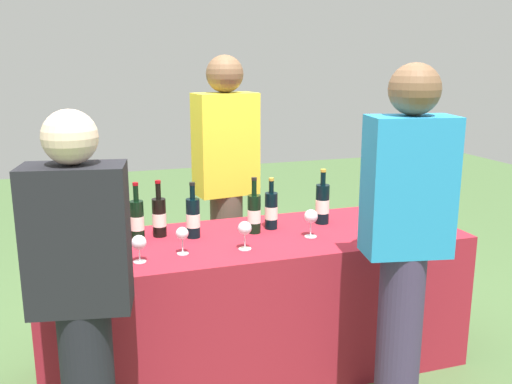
# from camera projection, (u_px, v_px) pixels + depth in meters

# --- Properties ---
(ground_plane) EXTENTS (12.00, 12.00, 0.00)m
(ground_plane) POSITION_uv_depth(u_px,v_px,m) (256.00, 363.00, 3.28)
(ground_plane) COLOR #476638
(tasting_table) EXTENTS (2.29, 0.78, 0.77)m
(tasting_table) POSITION_uv_depth(u_px,v_px,m) (256.00, 302.00, 3.19)
(tasting_table) COLOR maroon
(tasting_table) RESTS_ON ground_plane
(wine_bottle_0) EXTENTS (0.08, 0.08, 0.32)m
(wine_bottle_0) POSITION_uv_depth(u_px,v_px,m) (83.00, 222.00, 2.96)
(wine_bottle_0) COLOR black
(wine_bottle_0) RESTS_ON tasting_table
(wine_bottle_1) EXTENTS (0.07, 0.07, 0.32)m
(wine_bottle_1) POSITION_uv_depth(u_px,v_px,m) (105.00, 224.00, 2.91)
(wine_bottle_1) COLOR black
(wine_bottle_1) RESTS_ON tasting_table
(wine_bottle_2) EXTENTS (0.07, 0.07, 0.32)m
(wine_bottle_2) POSITION_uv_depth(u_px,v_px,m) (137.00, 220.00, 3.01)
(wine_bottle_2) COLOR black
(wine_bottle_2) RESTS_ON tasting_table
(wine_bottle_3) EXTENTS (0.08, 0.08, 0.31)m
(wine_bottle_3) POSITION_uv_depth(u_px,v_px,m) (159.00, 217.00, 3.08)
(wine_bottle_3) COLOR black
(wine_bottle_3) RESTS_ON tasting_table
(wine_bottle_4) EXTENTS (0.08, 0.08, 0.31)m
(wine_bottle_4) POSITION_uv_depth(u_px,v_px,m) (193.00, 217.00, 3.06)
(wine_bottle_4) COLOR black
(wine_bottle_4) RESTS_ON tasting_table
(wine_bottle_5) EXTENTS (0.07, 0.07, 0.32)m
(wine_bottle_5) POSITION_uv_depth(u_px,v_px,m) (254.00, 213.00, 3.14)
(wine_bottle_5) COLOR black
(wine_bottle_5) RESTS_ON tasting_table
(wine_bottle_6) EXTENTS (0.07, 0.07, 0.30)m
(wine_bottle_6) POSITION_uv_depth(u_px,v_px,m) (271.00, 210.00, 3.22)
(wine_bottle_6) COLOR black
(wine_bottle_6) RESTS_ON tasting_table
(wine_bottle_7) EXTENTS (0.08, 0.08, 0.33)m
(wine_bottle_7) POSITION_uv_depth(u_px,v_px,m) (322.00, 204.00, 3.32)
(wine_bottle_7) COLOR black
(wine_bottle_7) RESTS_ON tasting_table
(wine_glass_0) EXTENTS (0.07, 0.07, 0.13)m
(wine_glass_0) POSITION_uv_depth(u_px,v_px,m) (139.00, 243.00, 2.69)
(wine_glass_0) COLOR silver
(wine_glass_0) RESTS_ON tasting_table
(wine_glass_1) EXTENTS (0.06, 0.06, 0.14)m
(wine_glass_1) POSITION_uv_depth(u_px,v_px,m) (182.00, 234.00, 2.80)
(wine_glass_1) COLOR silver
(wine_glass_1) RESTS_ON tasting_table
(wine_glass_2) EXTENTS (0.07, 0.07, 0.15)m
(wine_glass_2) POSITION_uv_depth(u_px,v_px,m) (245.00, 229.00, 2.87)
(wine_glass_2) COLOR silver
(wine_glass_2) RESTS_ON tasting_table
(wine_glass_3) EXTENTS (0.07, 0.07, 0.15)m
(wine_glass_3) POSITION_uv_depth(u_px,v_px,m) (311.00, 217.00, 3.07)
(wine_glass_3) COLOR silver
(wine_glass_3) RESTS_ON tasting_table
(server_pouring) EXTENTS (0.42, 0.27, 1.74)m
(server_pouring) POSITION_uv_depth(u_px,v_px,m) (226.00, 179.00, 3.66)
(server_pouring) COLOR brown
(server_pouring) RESTS_ON ground_plane
(guest_0) EXTENTS (0.42, 0.28, 1.54)m
(guest_0) POSITION_uv_depth(u_px,v_px,m) (82.00, 291.00, 2.21)
(guest_0) COLOR black
(guest_0) RESTS_ON ground_plane
(guest_1) EXTENTS (0.42, 0.28, 1.71)m
(guest_1) POSITION_uv_depth(u_px,v_px,m) (405.00, 234.00, 2.59)
(guest_1) COLOR #3F3351
(guest_1) RESTS_ON ground_plane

